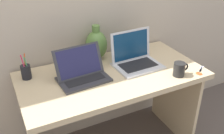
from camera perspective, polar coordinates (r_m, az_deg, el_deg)
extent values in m
cube|color=#D1B78C|center=(1.84, 0.00, -1.91)|extent=(1.30, 0.66, 0.04)
cube|color=#D1B78C|center=(2.34, 13.59, -6.35)|extent=(0.03, 0.56, 0.71)
cube|color=#333338|center=(1.76, -6.24, -2.76)|extent=(0.35, 0.24, 0.01)
cube|color=black|center=(1.75, -6.25, -2.51)|extent=(0.27, 0.15, 0.00)
cube|color=#333338|center=(1.76, -7.33, 1.20)|extent=(0.34, 0.12, 0.20)
cube|color=#23234C|center=(1.76, -7.33, 1.20)|extent=(0.30, 0.10, 0.18)
cube|color=silver|center=(1.92, 5.78, 0.21)|extent=(0.34, 0.26, 0.01)
cube|color=black|center=(1.92, 5.79, 0.45)|extent=(0.27, 0.16, 0.00)
cube|color=silver|center=(1.95, 4.16, 4.78)|extent=(0.33, 0.05, 0.23)
cube|color=navy|center=(1.95, 4.16, 4.78)|extent=(0.29, 0.05, 0.21)
ellipsoid|color=#5B843D|center=(2.00, -3.47, 4.89)|extent=(0.17, 0.17, 0.22)
cylinder|color=#5B843D|center=(1.96, -3.58, 8.39)|extent=(0.06, 0.06, 0.06)
cylinder|color=black|center=(1.84, 14.58, -0.50)|extent=(0.08, 0.08, 0.10)
torus|color=black|center=(1.87, 15.82, -0.02)|extent=(0.06, 0.01, 0.06)
cylinder|color=black|center=(1.84, -18.41, -1.06)|extent=(0.07, 0.07, 0.10)
cylinder|color=#4CA566|center=(1.82, -18.28, 0.25)|extent=(0.02, 0.03, 0.14)
cylinder|color=orange|center=(1.83, -18.64, 0.68)|extent=(0.02, 0.01, 0.15)
cylinder|color=#D83359|center=(1.81, -18.88, 0.31)|extent=(0.02, 0.02, 0.15)
cylinder|color=orange|center=(1.83, -18.58, 0.52)|extent=(0.02, 0.01, 0.14)
cube|color=#B7B7BC|center=(1.99, 19.00, -0.39)|extent=(0.08, 0.07, 0.00)
cube|color=#B7B7BC|center=(1.99, 19.11, -0.42)|extent=(0.09, 0.06, 0.00)
torus|color=orange|center=(1.92, 18.74, -1.40)|extent=(0.03, 0.04, 0.01)
torus|color=orange|center=(1.92, 18.49, -1.34)|extent=(0.03, 0.04, 0.01)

